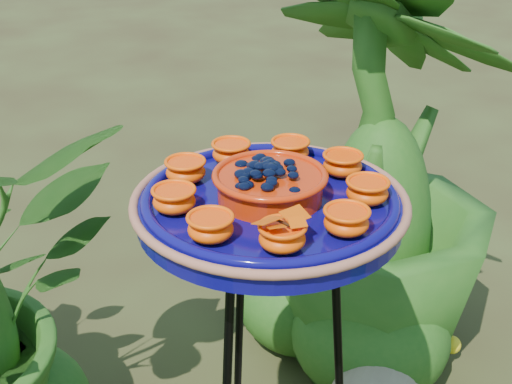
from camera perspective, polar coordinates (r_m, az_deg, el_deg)
tripod_stand at (r=1.27m, az=0.97°, el=-14.69°), size 0.30×0.32×0.79m
feeder_dish at (r=1.07m, az=1.12°, el=-0.63°), size 0.42×0.42×0.09m
shrub_back_right at (r=1.83m, az=9.90°, el=1.42°), size 0.84×0.84×1.11m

